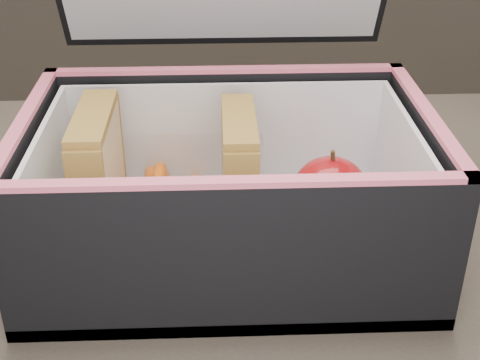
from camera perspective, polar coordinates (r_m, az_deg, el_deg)
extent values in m
cube|color=brown|center=(0.56, -4.29, -10.41)|extent=(1.20, 0.80, 0.03)
cube|color=tan|center=(0.57, -12.76, 0.11)|extent=(0.01, 0.10, 0.10)
cube|color=#C25C6B|center=(0.57, -11.86, -0.24)|extent=(0.01, 0.10, 0.10)
cube|color=tan|center=(0.57, -11.05, 0.14)|extent=(0.01, 0.10, 0.10)
cube|color=olive|center=(0.54, -12.51, 5.23)|extent=(0.03, 0.10, 0.01)
cube|color=tan|center=(0.56, -0.90, 0.12)|extent=(0.01, 0.09, 0.10)
cube|color=#C25C6B|center=(0.56, -0.07, -0.22)|extent=(0.01, 0.09, 0.09)
cube|color=tan|center=(0.56, 0.76, 0.15)|extent=(0.01, 0.09, 0.10)
cube|color=olive|center=(0.54, -0.07, 5.07)|extent=(0.03, 0.10, 0.01)
cylinder|color=orange|center=(0.59, -7.45, -3.68)|extent=(0.03, 0.09, 0.01)
cylinder|color=orange|center=(0.60, -6.31, -1.35)|extent=(0.03, 0.09, 0.01)
cylinder|color=orange|center=(0.55, -7.22, -3.34)|extent=(0.03, 0.09, 0.01)
cylinder|color=orange|center=(0.61, -4.62, -2.09)|extent=(0.03, 0.09, 0.01)
cylinder|color=orange|center=(0.60, -7.38, -1.35)|extent=(0.02, 0.09, 0.01)
cylinder|color=orange|center=(0.59, -7.17, -1.10)|extent=(0.01, 0.09, 0.01)
cylinder|color=orange|center=(0.57, -4.64, -4.94)|extent=(0.02, 0.09, 0.01)
cylinder|color=orange|center=(0.57, -4.27, -3.24)|extent=(0.02, 0.09, 0.01)
cylinder|color=orange|center=(0.55, -7.57, -3.55)|extent=(0.02, 0.09, 0.01)
cube|color=white|center=(0.59, 8.06, -3.86)|extent=(0.09, 0.09, 0.01)
ellipsoid|color=#960002|center=(0.58, 7.70, -0.93)|extent=(0.09, 0.09, 0.06)
cylinder|color=#412D17|center=(0.56, 7.92, 2.04)|extent=(0.01, 0.01, 0.01)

